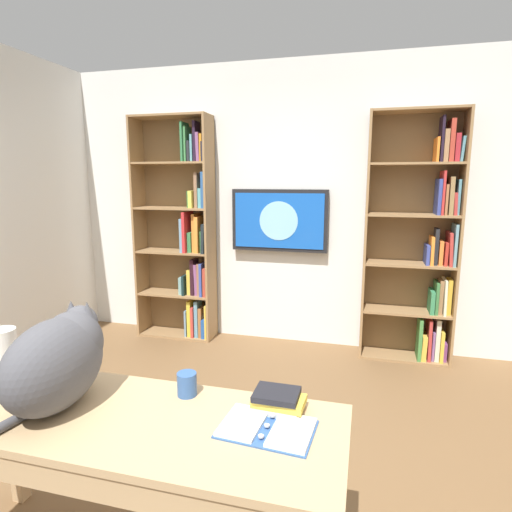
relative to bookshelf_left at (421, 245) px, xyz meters
name	(u,v)px	position (x,y,z in m)	size (l,w,h in m)	color
ground	(207,496)	(1.22, 2.06, -1.06)	(4.40, 4.40, 0.04)	brown
wall_back	(288,206)	(1.22, -0.17, 0.31)	(4.52, 0.06, 2.70)	silver
bookshelf_left	(421,245)	(0.00, 0.00, 0.00)	(0.78, 0.28, 2.18)	#937047
bookshelf_right	(185,238)	(2.24, 0.00, -0.02)	(0.79, 0.28, 2.22)	#937047
wall_mounted_tv	(279,221)	(1.29, -0.08, 0.18)	(0.93, 0.07, 0.59)	black
desk	(122,444)	(1.33, 2.61, -0.42)	(1.66, 0.58, 0.74)	tan
cat	(60,357)	(1.60, 2.58, -0.11)	(0.27, 0.60, 0.38)	#4C4C51
open_binder	(267,428)	(0.79, 2.55, -0.30)	(0.35, 0.25, 0.02)	#335999
paper_towel_roll	(4,356)	(1.98, 2.48, -0.19)	(0.11, 0.11, 0.24)	white
coffee_mug	(187,384)	(1.16, 2.39, -0.26)	(0.08, 0.08, 0.10)	#335999
desk_book_stack	(278,401)	(0.78, 2.41, -0.27)	(0.20, 0.15, 0.08)	beige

